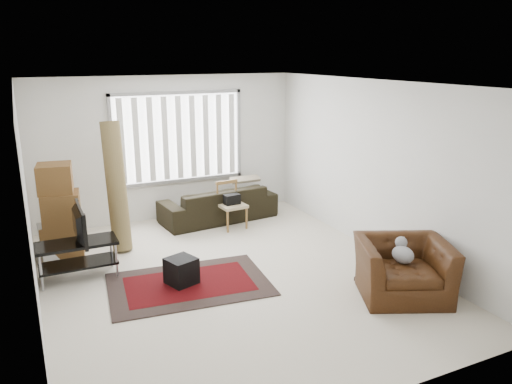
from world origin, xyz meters
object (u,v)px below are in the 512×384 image
sofa (218,198)px  armchair (403,265)px  tv_stand (77,252)px  moving_boxes (60,215)px  side_chair (231,203)px

sofa → armchair: bearing=99.1°
tv_stand → sofa: 3.15m
tv_stand → moving_boxes: size_ratio=0.74×
tv_stand → sofa: size_ratio=0.50×
moving_boxes → armchair: size_ratio=1.02×
tv_stand → moving_boxes: bearing=97.1°
moving_boxes → side_chair: size_ratio=1.75×
sofa → armchair: 4.08m
tv_stand → side_chair: bearing=20.8°
tv_stand → armchair: bearing=-32.1°
moving_boxes → tv_stand: bearing=-82.9°
moving_boxes → side_chair: bearing=2.5°
moving_boxes → armchair: bearing=-40.3°
sofa → armchair: (1.05, -3.94, 0.01)m
moving_boxes → sofa: bearing=12.9°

